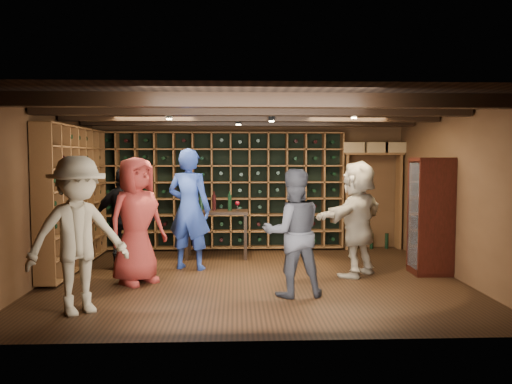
{
  "coord_description": "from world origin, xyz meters",
  "views": [
    {
      "loc": [
        -0.24,
        -7.23,
        1.79
      ],
      "look_at": [
        0.05,
        0.2,
        1.27
      ],
      "focal_mm": 35.0,
      "sensor_mm": 36.0,
      "label": 1
    }
  ],
  "objects_px": {
    "guest_beige": "(358,218)",
    "tasting_table": "(216,216)",
    "man_grey_suit": "(293,233)",
    "guest_khaki": "(78,235)",
    "man_blue_shirt": "(189,209)",
    "guest_woman_black": "(125,219)",
    "guest_red_floral": "(137,220)",
    "display_cabinet": "(430,218)"
  },
  "relations": [
    {
      "from": "man_grey_suit",
      "to": "guest_red_floral",
      "type": "distance_m",
      "value": 2.26
    },
    {
      "from": "guest_khaki",
      "to": "tasting_table",
      "type": "distance_m",
      "value": 3.43
    },
    {
      "from": "man_blue_shirt",
      "to": "guest_beige",
      "type": "height_order",
      "value": "man_blue_shirt"
    },
    {
      "from": "tasting_table",
      "to": "guest_beige",
      "type": "bearing_deg",
      "value": -32.1
    },
    {
      "from": "display_cabinet",
      "to": "guest_khaki",
      "type": "height_order",
      "value": "guest_khaki"
    },
    {
      "from": "man_blue_shirt",
      "to": "man_grey_suit",
      "type": "relative_size",
      "value": 1.17
    },
    {
      "from": "display_cabinet",
      "to": "man_grey_suit",
      "type": "xyz_separation_m",
      "value": [
        -2.23,
        -1.12,
        -0.04
      ]
    },
    {
      "from": "man_blue_shirt",
      "to": "guest_red_floral",
      "type": "height_order",
      "value": "man_blue_shirt"
    },
    {
      "from": "guest_red_floral",
      "to": "guest_woman_black",
      "type": "xyz_separation_m",
      "value": [
        -0.36,
        0.88,
        -0.08
      ]
    },
    {
      "from": "guest_khaki",
      "to": "display_cabinet",
      "type": "bearing_deg",
      "value": -15.76
    },
    {
      "from": "man_grey_suit",
      "to": "tasting_table",
      "type": "height_order",
      "value": "man_grey_suit"
    },
    {
      "from": "man_blue_shirt",
      "to": "guest_woman_black",
      "type": "distance_m",
      "value": 1.03
    },
    {
      "from": "display_cabinet",
      "to": "man_blue_shirt",
      "type": "xyz_separation_m",
      "value": [
        -3.7,
        0.48,
        0.11
      ]
    },
    {
      "from": "display_cabinet",
      "to": "man_grey_suit",
      "type": "distance_m",
      "value": 2.5
    },
    {
      "from": "man_blue_shirt",
      "to": "tasting_table",
      "type": "height_order",
      "value": "man_blue_shirt"
    },
    {
      "from": "guest_woman_black",
      "to": "display_cabinet",
      "type": "bearing_deg",
      "value": 167.32
    },
    {
      "from": "guest_woman_black",
      "to": "man_blue_shirt",
      "type": "bearing_deg",
      "value": 172.53
    },
    {
      "from": "guest_beige",
      "to": "guest_red_floral",
      "type": "bearing_deg",
      "value": -40.72
    },
    {
      "from": "guest_red_floral",
      "to": "tasting_table",
      "type": "bearing_deg",
      "value": 13.34
    },
    {
      "from": "display_cabinet",
      "to": "guest_khaki",
      "type": "relative_size",
      "value": 0.97
    },
    {
      "from": "guest_khaki",
      "to": "guest_red_floral",
      "type": "bearing_deg",
      "value": 38.09
    },
    {
      "from": "display_cabinet",
      "to": "tasting_table",
      "type": "distance_m",
      "value": 3.58
    },
    {
      "from": "man_blue_shirt",
      "to": "guest_khaki",
      "type": "relative_size",
      "value": 1.07
    },
    {
      "from": "man_grey_suit",
      "to": "guest_khaki",
      "type": "height_order",
      "value": "guest_khaki"
    },
    {
      "from": "man_blue_shirt",
      "to": "guest_beige",
      "type": "bearing_deg",
      "value": -174.42
    },
    {
      "from": "guest_beige",
      "to": "tasting_table",
      "type": "distance_m",
      "value": 2.6
    },
    {
      "from": "man_blue_shirt",
      "to": "man_grey_suit",
      "type": "xyz_separation_m",
      "value": [
        1.47,
        -1.6,
        -0.14
      ]
    },
    {
      "from": "guest_woman_black",
      "to": "guest_khaki",
      "type": "height_order",
      "value": "guest_khaki"
    },
    {
      "from": "guest_red_floral",
      "to": "guest_beige",
      "type": "relative_size",
      "value": 1.03
    },
    {
      "from": "guest_woman_black",
      "to": "guest_beige",
      "type": "distance_m",
      "value": 3.64
    },
    {
      "from": "tasting_table",
      "to": "guest_woman_black",
      "type": "bearing_deg",
      "value": -147.45
    },
    {
      "from": "guest_red_floral",
      "to": "guest_khaki",
      "type": "relative_size",
      "value": 0.99
    },
    {
      "from": "man_grey_suit",
      "to": "guest_beige",
      "type": "relative_size",
      "value": 0.94
    },
    {
      "from": "man_grey_suit",
      "to": "guest_beige",
      "type": "xyz_separation_m",
      "value": [
        1.1,
        1.07,
        0.05
      ]
    },
    {
      "from": "man_blue_shirt",
      "to": "tasting_table",
      "type": "distance_m",
      "value": 0.99
    },
    {
      "from": "man_grey_suit",
      "to": "tasting_table",
      "type": "relative_size",
      "value": 1.46
    },
    {
      "from": "man_blue_shirt",
      "to": "man_grey_suit",
      "type": "distance_m",
      "value": 2.18
    },
    {
      "from": "guest_beige",
      "to": "tasting_table",
      "type": "bearing_deg",
      "value": -79.63
    },
    {
      "from": "tasting_table",
      "to": "display_cabinet",
      "type": "bearing_deg",
      "value": -21.43
    },
    {
      "from": "man_blue_shirt",
      "to": "tasting_table",
      "type": "bearing_deg",
      "value": -96.76
    },
    {
      "from": "tasting_table",
      "to": "man_blue_shirt",
      "type": "bearing_deg",
      "value": -113.07
    },
    {
      "from": "man_blue_shirt",
      "to": "man_grey_suit",
      "type": "bearing_deg",
      "value": 149.81
    }
  ]
}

